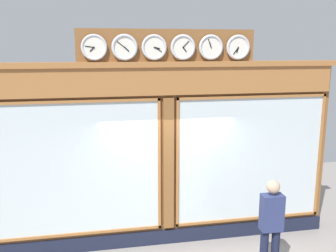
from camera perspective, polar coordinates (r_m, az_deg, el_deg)
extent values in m
cube|color=brown|center=(7.36, -0.22, -4.65)|extent=(6.56, 0.30, 3.46)
cube|color=#191E33|center=(7.81, 0.03, -16.26)|extent=(6.56, 0.08, 0.28)
cube|color=#A56936|center=(6.89, 0.06, 6.75)|extent=(6.43, 0.08, 0.50)
cube|color=#A56936|center=(6.89, 0.03, 9.27)|extent=(6.69, 0.20, 0.10)
cube|color=silver|center=(7.71, 12.31, -4.94)|extent=(2.93, 0.02, 2.45)
cube|color=#A56936|center=(7.43, 12.80, 4.30)|extent=(3.03, 0.04, 0.05)
cube|color=#A56936|center=(8.14, 11.97, -13.46)|extent=(3.03, 0.04, 0.05)
cube|color=#A56936|center=(8.38, 21.81, -4.17)|extent=(0.05, 0.04, 2.55)
cube|color=#A56936|center=(7.25, 1.42, -5.76)|extent=(0.05, 0.04, 2.55)
cube|color=silver|center=(7.12, -13.34, -6.41)|extent=(2.93, 0.02, 2.45)
cube|color=#A56936|center=(6.82, -13.85, 3.59)|extent=(3.03, 0.04, 0.05)
cube|color=#A56936|center=(7.58, -12.88, -15.49)|extent=(3.03, 0.04, 0.05)
cube|color=#A56936|center=(7.18, -1.32, -5.92)|extent=(0.05, 0.04, 2.55)
cube|color=brown|center=(7.22, 0.05, -5.83)|extent=(0.20, 0.10, 2.55)
cube|color=brown|center=(6.92, -0.03, 11.76)|extent=(3.24, 0.06, 0.64)
cylinder|color=white|center=(7.21, 10.50, 11.57)|extent=(0.37, 0.02, 0.37)
torus|color=silver|center=(7.20, 10.51, 11.57)|extent=(0.45, 0.05, 0.45)
cube|color=black|center=(7.19, 10.43, 11.19)|extent=(0.04, 0.01, 0.10)
cube|color=black|center=(7.18, 10.18, 11.08)|extent=(0.10, 0.01, 0.13)
sphere|color=black|center=(7.19, 10.55, 11.57)|extent=(0.02, 0.02, 0.02)
cylinder|color=white|center=(7.04, 6.47, 11.69)|extent=(0.37, 0.02, 0.37)
torus|color=silver|center=(7.03, 6.48, 11.69)|extent=(0.45, 0.05, 0.45)
cube|color=black|center=(7.02, 6.38, 12.08)|extent=(0.05, 0.01, 0.10)
cube|color=black|center=(7.01, 6.29, 12.28)|extent=(0.07, 0.01, 0.15)
sphere|color=black|center=(7.02, 6.51, 11.69)|extent=(0.02, 0.02, 0.02)
cylinder|color=white|center=(6.90, 2.26, 11.75)|extent=(0.37, 0.02, 0.37)
torus|color=silver|center=(6.90, 2.27, 11.75)|extent=(0.46, 0.06, 0.46)
cube|color=black|center=(6.89, 2.54, 11.42)|extent=(0.07, 0.01, 0.09)
cube|color=black|center=(6.90, 2.74, 12.21)|extent=(0.12, 0.01, 0.12)
sphere|color=black|center=(6.88, 2.30, 11.75)|extent=(0.02, 0.02, 0.02)
cylinder|color=white|center=(6.80, -2.10, 11.75)|extent=(0.37, 0.02, 0.37)
torus|color=silver|center=(6.80, -2.09, 11.75)|extent=(0.45, 0.05, 0.45)
cube|color=black|center=(6.79, -1.66, 11.65)|extent=(0.10, 0.01, 0.04)
cube|color=black|center=(6.80, -1.50, 11.42)|extent=(0.14, 0.01, 0.09)
sphere|color=black|center=(6.78, -2.07, 11.75)|extent=(0.02, 0.02, 0.02)
cylinder|color=white|center=(6.74, -6.56, 11.68)|extent=(0.37, 0.02, 0.37)
torus|color=silver|center=(6.74, -6.55, 11.68)|extent=(0.46, 0.06, 0.46)
cube|color=black|center=(6.73, -6.22, 11.40)|extent=(0.09, 0.01, 0.08)
cube|color=black|center=(6.72, -7.09, 12.07)|extent=(0.13, 0.01, 0.10)
sphere|color=black|center=(6.72, -6.54, 11.68)|extent=(0.02, 0.02, 0.02)
cylinder|color=white|center=(6.72, -11.07, 11.54)|extent=(0.37, 0.02, 0.37)
torus|color=silver|center=(6.71, -11.07, 11.54)|extent=(0.45, 0.05, 0.45)
cube|color=black|center=(6.70, -11.37, 11.23)|extent=(0.08, 0.01, 0.08)
cube|color=black|center=(6.70, -11.74, 11.61)|extent=(0.16, 0.01, 0.03)
sphere|color=black|center=(6.70, -11.07, 11.54)|extent=(0.02, 0.02, 0.02)
cylinder|color=#191E38|center=(6.94, 14.21, -17.96)|extent=(0.14, 0.14, 0.82)
cylinder|color=#191E38|center=(7.01, 15.79, -17.71)|extent=(0.14, 0.14, 0.82)
cube|color=navy|center=(6.65, 15.34, -12.43)|extent=(0.37, 0.24, 0.62)
sphere|color=tan|center=(6.49, 15.56, -8.80)|extent=(0.22, 0.22, 0.22)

